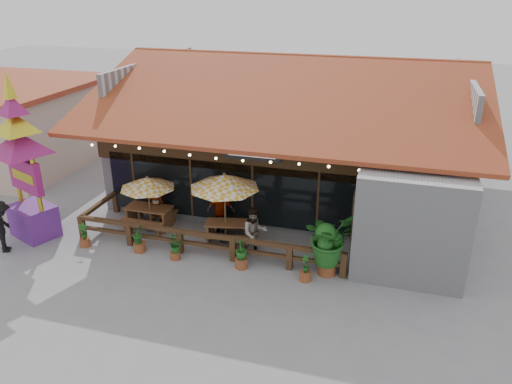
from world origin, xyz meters
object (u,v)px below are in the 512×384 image
(picnic_table_left, at_px, (149,213))
(pedestrian, at_px, (3,227))
(thai_sign_tower, at_px, (20,147))
(picnic_table_right, at_px, (228,228))
(umbrella_right, at_px, (224,182))
(tropical_plant, at_px, (329,240))
(umbrella_left, at_px, (147,183))

(picnic_table_left, relative_size, pedestrian, 0.93)
(thai_sign_tower, relative_size, pedestrian, 3.46)
(picnic_table_left, relative_size, thai_sign_tower, 0.27)
(thai_sign_tower, height_order, pedestrian, thai_sign_tower)
(picnic_table_right, bearing_deg, picnic_table_left, 175.86)
(umbrella_right, height_order, picnic_table_left, umbrella_right)
(thai_sign_tower, distance_m, pedestrian, 2.88)
(picnic_table_left, xyz_separation_m, tropical_plant, (7.25, -1.47, 0.70))
(umbrella_right, distance_m, tropical_plant, 4.31)
(picnic_table_left, relative_size, picnic_table_right, 0.96)
(picnic_table_right, xyz_separation_m, thai_sign_tower, (-7.20, -1.61, 3.00))
(picnic_table_left, bearing_deg, thai_sign_tower, -154.34)
(umbrella_left, bearing_deg, pedestrian, -145.23)
(umbrella_left, height_order, picnic_table_left, umbrella_left)
(umbrella_left, xyz_separation_m, picnic_table_left, (-0.16, 0.20, -1.38))
(thai_sign_tower, relative_size, tropical_plant, 2.98)
(umbrella_right, bearing_deg, thai_sign_tower, -167.30)
(thai_sign_tower, distance_m, tropical_plant, 11.34)
(picnic_table_left, bearing_deg, picnic_table_right, -4.14)
(thai_sign_tower, bearing_deg, umbrella_left, 22.33)
(umbrella_left, distance_m, umbrella_right, 3.13)
(thai_sign_tower, bearing_deg, umbrella_right, 12.70)
(umbrella_left, xyz_separation_m, tropical_plant, (7.09, -1.26, -0.68))
(umbrella_left, relative_size, tropical_plant, 1.01)
(pedestrian, bearing_deg, picnic_table_right, -100.62)
(picnic_table_left, xyz_separation_m, pedestrian, (-4.08, -3.15, 0.38))
(umbrella_left, relative_size, picnic_table_left, 1.25)
(tropical_plant, distance_m, pedestrian, 11.46)
(umbrella_left, bearing_deg, thai_sign_tower, -157.67)
(picnic_table_right, xyz_separation_m, tropical_plant, (3.91, -1.23, 0.76))
(thai_sign_tower, xyz_separation_m, pedestrian, (-0.22, -1.29, -2.56))
(thai_sign_tower, bearing_deg, tropical_plant, 1.99)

